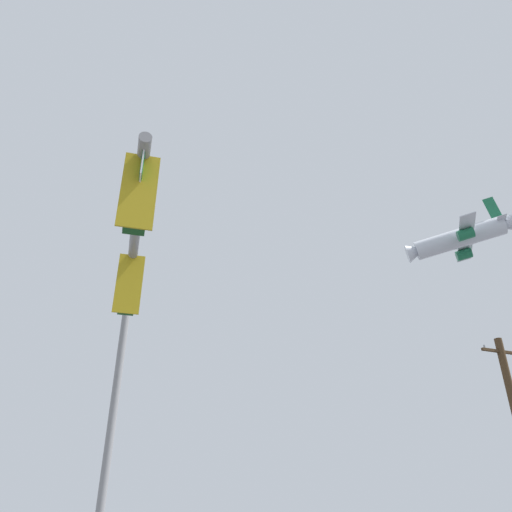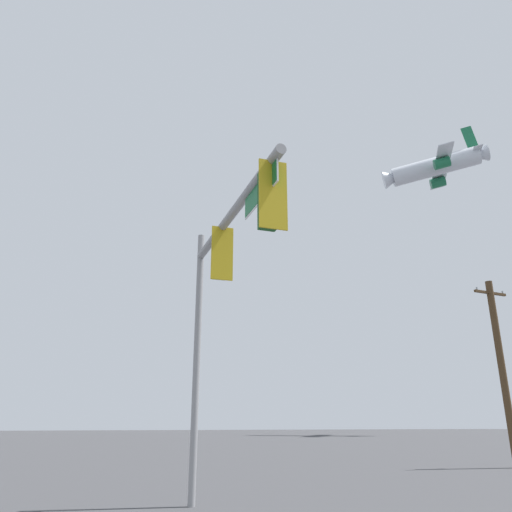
% 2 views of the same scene
% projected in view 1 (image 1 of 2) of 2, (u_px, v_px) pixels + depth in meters
% --- Properties ---
extents(signal_pole_near, '(6.11, 0.72, 6.92)m').
position_uv_depth(signal_pole_near, '(127.00, 297.00, 9.71)').
color(signal_pole_near, gray).
rests_on(signal_pole_near, ground_plane).
extents(airplane, '(19.15, 21.48, 13.61)m').
position_uv_depth(airplane, '(458.00, 239.00, 111.89)').
color(airplane, silver).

